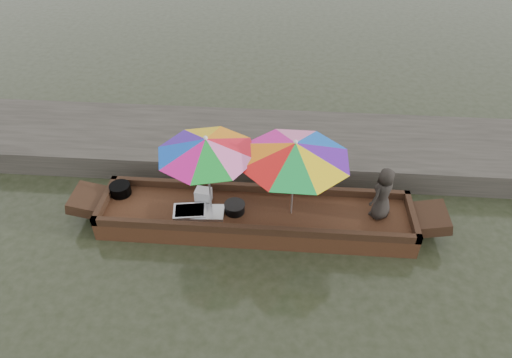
# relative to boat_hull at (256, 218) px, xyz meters

# --- Properties ---
(water) EXTENTS (80.00, 80.00, 0.00)m
(water) POSITION_rel_boat_hull_xyz_m (0.00, 0.00, -0.17)
(water) COLOR black
(water) RESTS_ON ground
(dock) EXTENTS (22.00, 2.20, 0.50)m
(dock) POSITION_rel_boat_hull_xyz_m (0.00, 2.20, 0.08)
(dock) COLOR #2D2B26
(dock) RESTS_ON ground
(boat_hull) EXTENTS (5.56, 1.20, 0.35)m
(boat_hull) POSITION_rel_boat_hull_xyz_m (0.00, 0.00, 0.00)
(boat_hull) COLOR black
(boat_hull) RESTS_ON water
(cooking_pot) EXTENTS (0.38, 0.38, 0.20)m
(cooking_pot) POSITION_rel_boat_hull_xyz_m (-2.53, 0.27, 0.28)
(cooking_pot) COLOR black
(cooking_pot) RESTS_ON boat_hull
(tray_crayfish) EXTENTS (0.63, 0.48, 0.09)m
(tray_crayfish) POSITION_rel_boat_hull_xyz_m (-1.15, -0.16, 0.22)
(tray_crayfish) COLOR silver
(tray_crayfish) RESTS_ON boat_hull
(tray_scallop) EXTENTS (0.59, 0.43, 0.06)m
(tray_scallop) POSITION_rel_boat_hull_xyz_m (-0.84, -0.15, 0.21)
(tray_scallop) COLOR silver
(tray_scallop) RESTS_ON boat_hull
(charcoal_grill) EXTENTS (0.35, 0.35, 0.16)m
(charcoal_grill) POSITION_rel_boat_hull_xyz_m (-0.37, -0.05, 0.26)
(charcoal_grill) COLOR black
(charcoal_grill) RESTS_ON boat_hull
(supply_bag) EXTENTS (0.30, 0.25, 0.26)m
(supply_bag) POSITION_rel_boat_hull_xyz_m (-0.96, 0.19, 0.30)
(supply_bag) COLOR silver
(supply_bag) RESTS_ON boat_hull
(vendor) EXTENTS (0.58, 0.57, 1.01)m
(vendor) POSITION_rel_boat_hull_xyz_m (2.17, 0.06, 0.68)
(vendor) COLOR black
(vendor) RESTS_ON boat_hull
(umbrella_bow) EXTENTS (1.89, 1.89, 1.55)m
(umbrella_bow) POSITION_rel_boat_hull_xyz_m (-0.80, 0.00, 0.95)
(umbrella_bow) COLOR red
(umbrella_bow) RESTS_ON boat_hull
(umbrella_stern) EXTENTS (2.42, 2.42, 1.55)m
(umbrella_stern) POSITION_rel_boat_hull_xyz_m (0.63, 0.00, 0.95)
(umbrella_stern) COLOR blue
(umbrella_stern) RESTS_ON boat_hull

